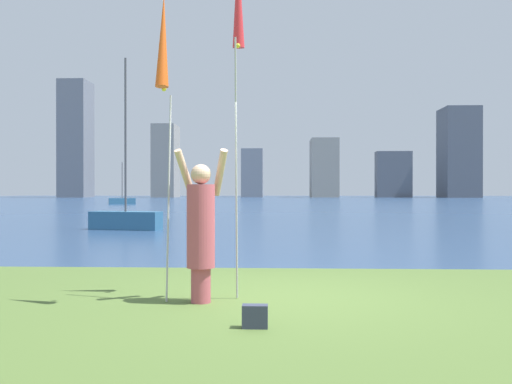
{
  "coord_description": "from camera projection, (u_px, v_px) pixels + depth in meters",
  "views": [
    {
      "loc": [
        -0.05,
        -7.23,
        1.4
      ],
      "look_at": [
        -1.09,
        17.28,
        1.3
      ],
      "focal_mm": 38.55,
      "sensor_mm": 36.0,
      "label": 1
    }
  ],
  "objects": [
    {
      "name": "ground",
      "position": [
        280.0,
        204.0,
        58.13
      ],
      "size": [
        120.0,
        138.0,
        0.12
      ],
      "color": "#4C662D"
    },
    {
      "name": "person",
      "position": [
        201.0,
        227.0,
        6.83
      ],
      "size": [
        0.7,
        0.52,
        1.92
      ],
      "rotation": [
        0.0,
        0.0,
        0.28
      ],
      "color": "#B24C59",
      "rests_on": "ground"
    },
    {
      "name": "kite_flag_left",
      "position": [
        163.0,
        48.0,
        6.64
      ],
      "size": [
        0.16,
        0.63,
        3.8
      ],
      "color": "#B2B2B7",
      "rests_on": "ground"
    },
    {
      "name": "kite_flag_right",
      "position": [
        238.0,
        4.0,
        7.25
      ],
      "size": [
        0.16,
        0.64,
        4.66
      ],
      "color": "#B2B2B7",
      "rests_on": "ground"
    },
    {
      "name": "bag",
      "position": [
        255.0,
        316.0,
        5.57
      ],
      "size": [
        0.26,
        0.14,
        0.23
      ],
      "color": "#33384C",
      "rests_on": "ground"
    },
    {
      "name": "sailboat_2",
      "position": [
        126.0,
        218.0,
        19.24
      ],
      "size": [
        2.61,
        1.17,
        6.02
      ],
      "color": "#2D6084",
      "rests_on": "ground"
    },
    {
      "name": "sailboat_7",
      "position": [
        122.0,
        201.0,
        52.92
      ],
      "size": [
        2.58,
        1.58,
        4.05
      ],
      "color": "#2D6084",
      "rests_on": "ground"
    },
    {
      "name": "skyline_tower_0",
      "position": [
        76.0,
        139.0,
        101.06
      ],
      "size": [
        4.96,
        5.89,
        21.36
      ],
      "color": "slate",
      "rests_on": "ground"
    },
    {
      "name": "skyline_tower_1",
      "position": [
        166.0,
        161.0,
        101.72
      ],
      "size": [
        4.21,
        6.25,
        13.36
      ],
      "color": "gray",
      "rests_on": "ground"
    },
    {
      "name": "skyline_tower_2",
      "position": [
        252.0,
        173.0,
        104.72
      ],
      "size": [
        4.03,
        5.69,
        9.1
      ],
      "color": "gray",
      "rests_on": "ground"
    },
    {
      "name": "skyline_tower_3",
      "position": [
        324.0,
        168.0,
        102.42
      ],
      "size": [
        4.97,
        7.63,
        10.82
      ],
      "color": "gray",
      "rests_on": "ground"
    },
    {
      "name": "skyline_tower_4",
      "position": [
        393.0,
        174.0,
        99.99
      ],
      "size": [
        6.27,
        3.01,
        8.36
      ],
      "color": "#565B66",
      "rests_on": "ground"
    },
    {
      "name": "skyline_tower_5",
      "position": [
        459.0,
        153.0,
        99.74
      ],
      "size": [
        6.11,
        7.11,
        16.23
      ],
      "color": "#565B66",
      "rests_on": "ground"
    }
  ]
}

